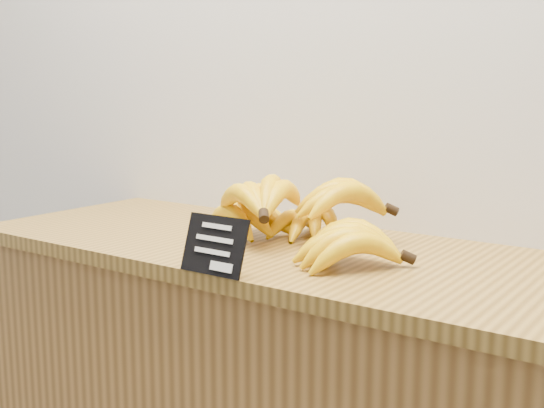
% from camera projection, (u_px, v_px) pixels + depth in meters
% --- Properties ---
extents(counter_top, '(1.38, 0.54, 0.03)m').
position_uv_depth(counter_top, '(286.00, 251.00, 1.39)').
color(counter_top, olive).
rests_on(counter_top, counter).
extents(chalkboard_sign, '(0.13, 0.04, 0.10)m').
position_uv_depth(chalkboard_sign, '(214.00, 245.00, 1.16)').
color(chalkboard_sign, black).
rests_on(chalkboard_sign, counter_top).
extents(banana_pile, '(0.52, 0.34, 0.13)m').
position_uv_depth(banana_pile, '(296.00, 216.00, 1.37)').
color(banana_pile, yellow).
rests_on(banana_pile, counter_top).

